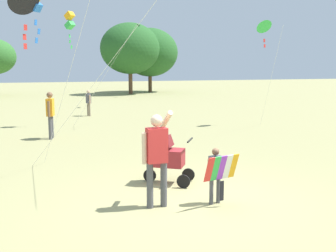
{
  "coord_description": "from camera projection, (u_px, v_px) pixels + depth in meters",
  "views": [
    {
      "loc": [
        -2.65,
        -6.34,
        2.46
      ],
      "look_at": [
        -0.13,
        0.9,
        1.3
      ],
      "focal_mm": 41.69,
      "sensor_mm": 36.0,
      "label": 1
    }
  ],
  "objects": [
    {
      "name": "kite_adult_black",
      "position": [
        24.0,
        2.0,
        9.17
      ],
      "size": [
        2.78,
        3.99,
        4.34
      ],
      "color": "black",
      "rests_on": "ground"
    },
    {
      "name": "kite_blue_high",
      "position": [
        37.0,
        4.0,
        9.5
      ],
      "size": [
        1.2,
        2.12,
        4.31
      ],
      "color": "#F4A319",
      "rests_on": "ground"
    },
    {
      "name": "stroller",
      "position": [
        168.0,
        155.0,
        8.26
      ],
      "size": [
        1.07,
        0.88,
        1.03
      ],
      "color": "black",
      "rests_on": "ground"
    },
    {
      "name": "child_with_butterfly_kite",
      "position": [
        216.0,
        171.0,
        6.98
      ],
      "size": [
        0.68,
        0.41,
        1.03
      ],
      "color": "#4C4C51",
      "rests_on": "ground"
    },
    {
      "name": "treeline_distant",
      "position": [
        33.0,
        52.0,
        33.93
      ],
      "size": [
        26.0,
        7.39,
        6.39
      ],
      "color": "brown",
      "rests_on": "ground"
    },
    {
      "name": "person_couple_left",
      "position": [
        88.0,
        101.0,
        19.69
      ],
      "size": [
        0.24,
        0.41,
        1.32
      ],
      "color": "#7F705B",
      "rests_on": "ground"
    },
    {
      "name": "person_adult_flyer",
      "position": [
        157.0,
        152.0,
        6.79
      ],
      "size": [
        0.54,
        0.5,
        1.73
      ],
      "color": "#4C4C51",
      "rests_on": "ground"
    },
    {
      "name": "kite_orange_delta",
      "position": [
        70.0,
        21.0,
        15.81
      ],
      "size": [
        2.61,
        2.04,
        4.7
      ],
      "color": "#F4A319",
      "rests_on": "ground"
    },
    {
      "name": "kite_green_novelty",
      "position": [
        264.0,
        27.0,
        16.2
      ],
      "size": [
        0.95,
        2.46,
        4.4
      ],
      "color": "green",
      "rests_on": "ground"
    },
    {
      "name": "person_sitting_far",
      "position": [
        50.0,
        111.0,
        13.36
      ],
      "size": [
        0.3,
        0.51,
        1.62
      ],
      "color": "#4C4C51",
      "rests_on": "ground"
    },
    {
      "name": "ground_plane",
      "position": [
        191.0,
        203.0,
        7.15
      ],
      "size": [
        120.0,
        120.0,
        0.0
      ],
      "primitive_type": "plane",
      "color": "#938E5B"
    }
  ]
}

